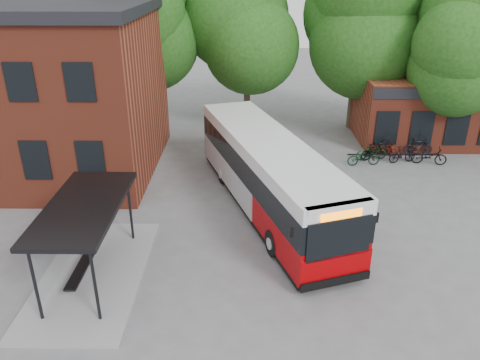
{
  "coord_description": "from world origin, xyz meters",
  "views": [
    {
      "loc": [
        0.85,
        -14.67,
        10.07
      ],
      "look_at": [
        0.67,
        2.89,
        2.0
      ],
      "focal_mm": 35.0,
      "sensor_mm": 36.0,
      "label": 1
    }
  ],
  "objects_px": {
    "bus_shelter": "(89,241)",
    "city_bus": "(268,175)",
    "bicycle_0": "(364,157)",
    "bicycle_3": "(379,148)",
    "bicycle_5": "(402,154)",
    "bicycle_6": "(429,156)",
    "bicycle_7": "(418,147)",
    "bicycle_1": "(374,152)",
    "bicycle_4": "(383,150)",
    "bicycle_2": "(371,152)"
  },
  "relations": [
    {
      "from": "bus_shelter",
      "to": "bicycle_3",
      "type": "height_order",
      "value": "bus_shelter"
    },
    {
      "from": "city_bus",
      "to": "bicycle_4",
      "type": "height_order",
      "value": "city_bus"
    },
    {
      "from": "bicycle_6",
      "to": "bicycle_7",
      "type": "xyz_separation_m",
      "value": [
        -0.12,
        1.4,
        0.01
      ]
    },
    {
      "from": "bicycle_2",
      "to": "bicycle_5",
      "type": "distance_m",
      "value": 1.68
    },
    {
      "from": "city_bus",
      "to": "bicycle_2",
      "type": "distance_m",
      "value": 8.57
    },
    {
      "from": "bicycle_7",
      "to": "bicycle_5",
      "type": "bearing_deg",
      "value": 130.02
    },
    {
      "from": "bus_shelter",
      "to": "bicycle_0",
      "type": "bearing_deg",
      "value": 40.78
    },
    {
      "from": "bicycle_0",
      "to": "bus_shelter",
      "type": "bearing_deg",
      "value": 124.48
    },
    {
      "from": "bicycle_0",
      "to": "bicycle_6",
      "type": "bearing_deg",
      "value": -93.05
    },
    {
      "from": "bus_shelter",
      "to": "bicycle_1",
      "type": "height_order",
      "value": "bus_shelter"
    },
    {
      "from": "city_bus",
      "to": "bicycle_2",
      "type": "xyz_separation_m",
      "value": [
        6.13,
        5.87,
        -1.16
      ]
    },
    {
      "from": "bus_shelter",
      "to": "bicycle_4",
      "type": "xyz_separation_m",
      "value": [
        13.32,
        11.56,
        -1.01
      ]
    },
    {
      "from": "bicycle_1",
      "to": "bicycle_4",
      "type": "xyz_separation_m",
      "value": [
        0.65,
        0.48,
        -0.04
      ]
    },
    {
      "from": "bicycle_2",
      "to": "bicycle_6",
      "type": "height_order",
      "value": "bicycle_6"
    },
    {
      "from": "bus_shelter",
      "to": "city_bus",
      "type": "bearing_deg",
      "value": 39.37
    },
    {
      "from": "bus_shelter",
      "to": "bicycle_5",
      "type": "height_order",
      "value": "bus_shelter"
    },
    {
      "from": "bicycle_4",
      "to": "bicycle_6",
      "type": "distance_m",
      "value": 2.5
    },
    {
      "from": "bicycle_5",
      "to": "bicycle_1",
      "type": "bearing_deg",
      "value": 60.81
    },
    {
      "from": "bicycle_2",
      "to": "bicycle_1",
      "type": "bearing_deg",
      "value": -119.46
    },
    {
      "from": "bicycle_5",
      "to": "bicycle_4",
      "type": "bearing_deg",
      "value": 29.39
    },
    {
      "from": "bicycle_1",
      "to": "bicycle_3",
      "type": "xyz_separation_m",
      "value": [
        0.42,
        0.58,
        -0.0
      ]
    },
    {
      "from": "bicycle_0",
      "to": "bicycle_1",
      "type": "bearing_deg",
      "value": -50.18
    },
    {
      "from": "bicycle_3",
      "to": "bicycle_5",
      "type": "height_order",
      "value": "bicycle_5"
    },
    {
      "from": "bicycle_2",
      "to": "bicycle_7",
      "type": "height_order",
      "value": "bicycle_7"
    },
    {
      "from": "bicycle_1",
      "to": "bicycle_4",
      "type": "relative_size",
      "value": 0.95
    },
    {
      "from": "bicycle_1",
      "to": "city_bus",
      "type": "bearing_deg",
      "value": 117.86
    },
    {
      "from": "bus_shelter",
      "to": "city_bus",
      "type": "xyz_separation_m",
      "value": [
        6.4,
        5.25,
        0.18
      ]
    },
    {
      "from": "bus_shelter",
      "to": "bicycle_7",
      "type": "bearing_deg",
      "value": 37.55
    },
    {
      "from": "bicycle_4",
      "to": "bicycle_0",
      "type": "bearing_deg",
      "value": 125.19
    },
    {
      "from": "bicycle_5",
      "to": "bicycle_7",
      "type": "height_order",
      "value": "bicycle_7"
    },
    {
      "from": "bicycle_0",
      "to": "bicycle_1",
      "type": "relative_size",
      "value": 1.12
    },
    {
      "from": "city_bus",
      "to": "bicycle_5",
      "type": "bearing_deg",
      "value": 16.47
    },
    {
      "from": "bus_shelter",
      "to": "bicycle_2",
      "type": "relative_size",
      "value": 3.92
    },
    {
      "from": "bus_shelter",
      "to": "bicycle_3",
      "type": "distance_m",
      "value": 17.56
    },
    {
      "from": "bicycle_0",
      "to": "bicycle_4",
      "type": "bearing_deg",
      "value": -54.06
    },
    {
      "from": "city_bus",
      "to": "bicycle_0",
      "type": "height_order",
      "value": "city_bus"
    },
    {
      "from": "city_bus",
      "to": "bicycle_2",
      "type": "bearing_deg",
      "value": 25.17
    },
    {
      "from": "bus_shelter",
      "to": "bicycle_4",
      "type": "bearing_deg",
      "value": 40.94
    },
    {
      "from": "bicycle_4",
      "to": "bicycle_6",
      "type": "height_order",
      "value": "bicycle_6"
    },
    {
      "from": "bicycle_2",
      "to": "bicycle_7",
      "type": "distance_m",
      "value": 3.01
    },
    {
      "from": "bicycle_1",
      "to": "bicycle_2",
      "type": "distance_m",
      "value": 0.15
    },
    {
      "from": "bicycle_4",
      "to": "bicycle_5",
      "type": "relative_size",
      "value": 1.03
    },
    {
      "from": "bicycle_2",
      "to": "bicycle_3",
      "type": "relative_size",
      "value": 1.12
    },
    {
      "from": "bus_shelter",
      "to": "bicycle_3",
      "type": "xyz_separation_m",
      "value": [
        13.1,
        11.66,
        -0.97
      ]
    },
    {
      "from": "bicycle_2",
      "to": "bicycle_6",
      "type": "distance_m",
      "value": 3.11
    },
    {
      "from": "bicycle_2",
      "to": "bicycle_5",
      "type": "xyz_separation_m",
      "value": [
        1.63,
        -0.43,
        0.02
      ]
    },
    {
      "from": "bicycle_6",
      "to": "bicycle_7",
      "type": "bearing_deg",
      "value": 16.38
    },
    {
      "from": "bicycle_1",
      "to": "bicycle_6",
      "type": "xyz_separation_m",
      "value": [
        2.9,
        -0.59,
        0.01
      ]
    },
    {
      "from": "bicycle_3",
      "to": "bicycle_6",
      "type": "height_order",
      "value": "bicycle_6"
    },
    {
      "from": "bicycle_2",
      "to": "city_bus",
      "type": "bearing_deg",
      "value": 123.91
    }
  ]
}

